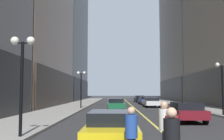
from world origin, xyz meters
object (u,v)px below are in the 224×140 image
(car_maroon, at_px, (186,111))
(pedestrian_in_white_shirt, at_px, (164,125))
(car_green, at_px, (116,104))
(car_blue, at_px, (145,100))
(pedestrian_in_red_jacket, at_px, (172,134))
(street_lamp_left_far, at_px, (81,81))
(pedestrian_in_blue_hoodie, at_px, (131,132))
(car_white, at_px, (151,102))
(car_black, at_px, (139,98))
(car_yellow, at_px, (112,128))
(street_lamp_right_mid, at_px, (222,77))
(street_lamp_left_near, at_px, (22,63))

(car_maroon, distance_m, pedestrian_in_white_shirt, 10.38)
(car_green, distance_m, car_blue, 15.22)
(pedestrian_in_red_jacket, xyz_separation_m, street_lamp_left_far, (-5.49, 24.16, 2.31))
(car_blue, xyz_separation_m, pedestrian_in_blue_hoodie, (-4.34, -36.19, 0.22))
(car_white, height_order, car_blue, same)
(car_black, xyz_separation_m, pedestrian_in_blue_hoodie, (-4.25, -45.62, 0.22))
(car_yellow, xyz_separation_m, car_maroon, (4.88, 8.47, 0.00))
(car_white, relative_size, street_lamp_left_far, 1.04)
(street_lamp_right_mid, bearing_deg, pedestrian_in_blue_hoodie, -119.74)
(pedestrian_in_white_shirt, height_order, street_lamp_left_near, street_lamp_left_near)
(car_maroon, distance_m, car_white, 17.39)
(car_black, distance_m, pedestrian_in_red_jacket, 46.16)
(street_lamp_left_near, distance_m, street_lamp_right_mid, 16.58)
(car_blue, height_order, street_lamp_right_mid, street_lamp_right_mid)
(car_maroon, height_order, car_white, same)
(pedestrian_in_red_jacket, xyz_separation_m, street_lamp_right_mid, (7.31, 15.01, 2.31))
(street_lamp_right_mid, bearing_deg, car_green, 140.74)
(street_lamp_left_near, bearing_deg, street_lamp_left_far, 90.00)
(car_maroon, bearing_deg, street_lamp_left_far, 124.34)
(street_lamp_left_near, relative_size, street_lamp_left_far, 1.00)
(car_black, height_order, street_lamp_left_far, street_lamp_left_far)
(car_maroon, xyz_separation_m, car_green, (-4.74, 10.87, -0.00))
(car_white, height_order, car_black, same)
(car_black, distance_m, pedestrian_in_white_shirt, 44.72)
(pedestrian_in_blue_hoodie, relative_size, street_lamp_left_far, 0.36)
(car_black, bearing_deg, street_lamp_left_far, -111.72)
(car_black, relative_size, pedestrian_in_white_shirt, 2.54)
(car_maroon, xyz_separation_m, street_lamp_right_mid, (4.01, 3.71, 2.54))
(pedestrian_in_blue_hoodie, distance_m, street_lamp_left_near, 6.46)
(car_yellow, bearing_deg, car_blue, 81.74)
(pedestrian_in_white_shirt, xyz_separation_m, street_lamp_right_mid, (7.25, 13.57, 2.25))
(pedestrian_in_red_jacket, distance_m, street_lamp_left_near, 7.44)
(car_blue, xyz_separation_m, street_lamp_right_mid, (3.99, -21.61, 2.54))
(pedestrian_in_red_jacket, distance_m, street_lamp_right_mid, 16.85)
(car_green, height_order, pedestrian_in_white_shirt, pedestrian_in_white_shirt)
(car_white, bearing_deg, car_black, 90.16)
(car_green, relative_size, car_black, 1.01)
(street_lamp_left_far, bearing_deg, car_yellow, -79.63)
(pedestrian_in_blue_hoodie, distance_m, street_lamp_left_far, 24.26)
(street_lamp_left_far, bearing_deg, car_black, 68.28)
(street_lamp_left_far, bearing_deg, car_maroon, -55.66)
(pedestrian_in_red_jacket, bearing_deg, pedestrian_in_white_shirt, 87.34)
(car_yellow, relative_size, car_white, 0.88)
(car_blue, bearing_deg, pedestrian_in_blue_hoodie, -96.83)
(car_maroon, height_order, street_lamp_left_near, street_lamp_left_near)
(car_yellow, xyz_separation_m, car_blue, (4.90, 33.80, 0.00))
(car_black, bearing_deg, pedestrian_in_red_jacket, -94.02)
(pedestrian_in_blue_hoodie, bearing_deg, car_white, 81.35)
(car_blue, distance_m, pedestrian_in_red_jacket, 36.77)
(car_maroon, relative_size, car_black, 0.98)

